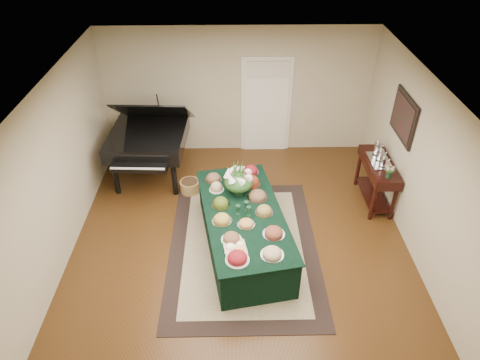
{
  "coord_description": "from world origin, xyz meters",
  "views": [
    {
      "loc": [
        -0.1,
        -5.22,
        5.02
      ],
      "look_at": [
        0.0,
        0.3,
        1.05
      ],
      "focal_mm": 32.0,
      "sensor_mm": 36.0,
      "label": 1
    }
  ],
  "objects_px": {
    "floral_centerpiece": "(238,179)",
    "mahogany_sideboard": "(378,171)",
    "grand_piano": "(148,138)",
    "buffet_table": "(243,229)"
  },
  "relations": [
    {
      "from": "buffet_table",
      "to": "floral_centerpiece",
      "type": "distance_m",
      "value": 0.82
    },
    {
      "from": "grand_piano",
      "to": "mahogany_sideboard",
      "type": "height_order",
      "value": "grand_piano"
    },
    {
      "from": "floral_centerpiece",
      "to": "mahogany_sideboard",
      "type": "relative_size",
      "value": 0.39
    },
    {
      "from": "buffet_table",
      "to": "floral_centerpiece",
      "type": "height_order",
      "value": "floral_centerpiece"
    },
    {
      "from": "grand_piano",
      "to": "floral_centerpiece",
      "type": "bearing_deg",
      "value": -42.39
    },
    {
      "from": "grand_piano",
      "to": "mahogany_sideboard",
      "type": "xyz_separation_m",
      "value": [
        4.23,
        -0.89,
        -0.22
      ]
    },
    {
      "from": "floral_centerpiece",
      "to": "grand_piano",
      "type": "bearing_deg",
      "value": 137.61
    },
    {
      "from": "floral_centerpiece",
      "to": "mahogany_sideboard",
      "type": "xyz_separation_m",
      "value": [
        2.52,
        0.67,
        -0.35
      ]
    },
    {
      "from": "grand_piano",
      "to": "mahogany_sideboard",
      "type": "distance_m",
      "value": 4.33
    },
    {
      "from": "floral_centerpiece",
      "to": "grand_piano",
      "type": "height_order",
      "value": "grand_piano"
    }
  ]
}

